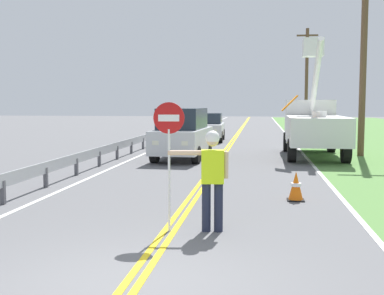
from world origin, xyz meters
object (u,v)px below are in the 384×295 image
Objects in this scene: stop_sign_paddle at (169,137)px; utility_pole_near at (364,53)px; utility_bucket_truck at (313,124)px; utility_pole_mid at (307,77)px; traffic_cone_lead at (296,187)px; oncoming_suv_nearest at (183,134)px; flagger_worker at (212,174)px; oncoming_sedan_second at (208,127)px.

stop_sign_paddle is 0.27× the size of utility_pole_near.
utility_bucket_truck is 21.87m from utility_pole_mid.
traffic_cone_lead is at bearing 52.04° from stop_sign_paddle.
utility_pole_mid reaches higher than utility_bucket_truck.
oncoming_suv_nearest is at bearing 97.65° from stop_sign_paddle.
traffic_cone_lead is (-3.12, -31.91, -4.19)m from utility_pole_mid.
stop_sign_paddle is 4.25m from traffic_cone_lead.
stop_sign_paddle is at bearing -172.72° from flagger_worker.
utility_pole_mid is 32.34m from traffic_cone_lead.
stop_sign_paddle reaches higher than flagger_worker.
traffic_cone_lead is at bearing 60.89° from flagger_worker.
oncoming_sedan_second is (-2.27, 21.14, -0.21)m from flagger_worker.
utility_pole_near is (7.54, 2.26, 3.38)m from oncoming_suv_nearest.
oncoming_sedan_second is 0.49× the size of utility_pole_near.
oncoming_suv_nearest is 24.98m from utility_pole_mid.
utility_pole_near is at bearing 66.23° from stop_sign_paddle.
oncoming_sedan_second is (-5.43, 7.74, -0.57)m from utility_bucket_truck.
stop_sign_paddle is 0.34× the size of utility_bucket_truck.
utility_bucket_truck is 9.76× the size of traffic_cone_lead.
oncoming_suv_nearest is at bearing 115.97° from traffic_cone_lead.
utility_bucket_truck is 3.69m from utility_pole_near.
utility_pole_mid is at bearing 82.14° from flagger_worker.
flagger_worker reaches higher than traffic_cone_lead.
stop_sign_paddle reaches higher than oncoming_suv_nearest.
utility_pole_near reaches higher than oncoming_sedan_second.
flagger_worker is 0.78× the size of stop_sign_paddle.
oncoming_sedan_second is 18.50m from traffic_cone_lead.
utility_bucket_truck is (3.17, 13.40, 0.36)m from flagger_worker.
utility_pole_mid is (1.66, 21.58, 3.12)m from utility_bucket_truck.
flagger_worker is 2.61× the size of traffic_cone_lead.
stop_sign_paddle is 15.17m from utility_pole_near.
utility_pole_mid reaches higher than oncoming_sedan_second.
oncoming_suv_nearest is 8.57m from utility_pole_near.
utility_bucket_truck reaches higher than oncoming_sedan_second.
utility_pole_near is (2.08, 0.16, 3.04)m from utility_bucket_truck.
utility_pole_near is (6.01, 13.66, 2.73)m from stop_sign_paddle.
traffic_cone_lead is (-3.54, -10.48, -4.11)m from utility_pole_near.
utility_pole_near is at bearing 16.71° from oncoming_suv_nearest.
oncoming_sedan_second reaches higher than traffic_cone_lead.
utility_bucket_truck is at bearing 81.98° from traffic_cone_lead.
flagger_worker is at bearing 7.28° from stop_sign_paddle.
traffic_cone_lead is (2.47, 3.17, -1.37)m from stop_sign_paddle.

